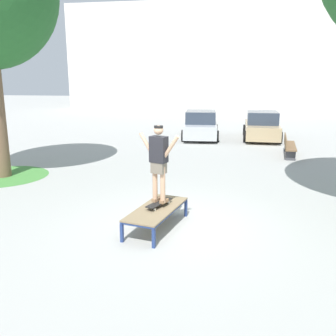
% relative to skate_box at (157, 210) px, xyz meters
% --- Properties ---
extents(ground_plane, '(120.00, 120.00, 0.00)m').
position_rel_skate_box_xyz_m(ground_plane, '(0.46, 0.31, -0.41)').
color(ground_plane, '#A8A8A3').
extents(building_facade, '(29.64, 4.00, 10.93)m').
position_rel_skate_box_xyz_m(building_facade, '(-1.49, 34.16, 5.05)').
color(building_facade, silver).
rests_on(building_facade, ground).
extents(skate_box, '(1.16, 2.02, 0.46)m').
position_rel_skate_box_xyz_m(skate_box, '(0.00, 0.00, 0.00)').
color(skate_box, navy).
rests_on(skate_box, ground).
extents(skateboard, '(0.48, 0.82, 0.09)m').
position_rel_skate_box_xyz_m(skateboard, '(0.03, 0.13, 0.12)').
color(skateboard, black).
rests_on(skateboard, skate_box).
extents(skater, '(0.96, 0.44, 1.69)m').
position_rel_skate_box_xyz_m(skater, '(0.03, 0.13, 1.12)').
color(skater, tan).
rests_on(skater, skateboard).
extents(grass_patch_near_left, '(2.95, 2.95, 0.01)m').
position_rel_skate_box_xyz_m(grass_patch_near_left, '(-5.98, 3.51, -0.41)').
color(grass_patch_near_left, '#47893D').
rests_on(grass_patch_near_left, ground).
extents(car_silver, '(2.12, 4.30, 1.50)m').
position_rel_skate_box_xyz_m(car_silver, '(-0.10, 12.84, 0.28)').
color(car_silver, '#B7BABF').
rests_on(car_silver, ground).
extents(car_tan, '(1.99, 4.24, 1.50)m').
position_rel_skate_box_xyz_m(car_tan, '(3.19, 13.03, 0.28)').
color(car_tan, tan).
rests_on(car_tan, ground).
extents(park_bench, '(0.69, 2.43, 0.83)m').
position_rel_skate_box_xyz_m(park_bench, '(3.99, 8.64, 0.03)').
color(park_bench, brown).
rests_on(park_bench, ground).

